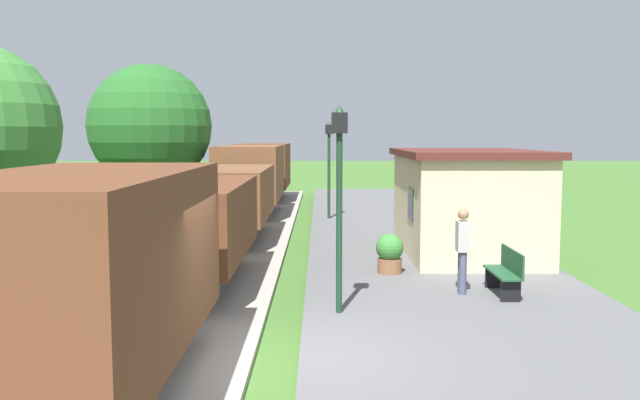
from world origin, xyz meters
TOP-DOWN VIEW (x-y plane):
  - ground_plane at (0.00, 0.00)m, footprint 160.00×160.00m
  - platform_slab at (3.20, 0.00)m, footprint 6.00×60.00m
  - track_ballast at (-2.40, 0.00)m, footprint 3.80×60.00m
  - rail_near at (-1.68, 0.00)m, footprint 0.07×60.00m
  - rail_far at (-3.12, 0.00)m, footprint 0.07×60.00m
  - freight_train at (-2.40, 12.19)m, footprint 2.50×32.60m
  - station_hut at (4.40, 8.58)m, footprint 3.50×5.80m
  - bench_near_hut at (4.21, 3.81)m, footprint 0.42×1.50m
  - person_waiting at (3.35, 3.90)m, footprint 0.25×0.39m
  - potted_planter at (2.10, 5.89)m, footprint 0.64×0.64m
  - lamp_post_near at (0.84, 2.45)m, footprint 0.28×0.28m
  - lamp_post_far at (0.84, 16.10)m, footprint 0.28×0.28m
  - tree_field_left at (-6.05, 16.55)m, footprint 4.73×4.73m

SIDE VIEW (x-z plane):
  - ground_plane at x=0.00m, z-range 0.00..0.00m
  - track_ballast at x=-2.40m, z-range 0.00..0.12m
  - platform_slab at x=3.20m, z-range 0.00..0.25m
  - rail_near at x=-1.68m, z-range 0.12..0.26m
  - rail_far at x=-3.12m, z-range 0.12..0.26m
  - bench_near_hut at x=4.21m, z-range 0.27..1.18m
  - potted_planter at x=2.10m, z-range 0.26..1.18m
  - person_waiting at x=3.35m, z-range 0.33..2.04m
  - freight_train at x=-2.40m, z-range 0.22..2.94m
  - station_hut at x=4.40m, z-range 0.26..3.04m
  - lamp_post_near at x=0.84m, z-range 0.95..4.65m
  - lamp_post_far at x=0.84m, z-range 0.95..4.65m
  - tree_field_left at x=-6.05m, z-range 0.70..6.83m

